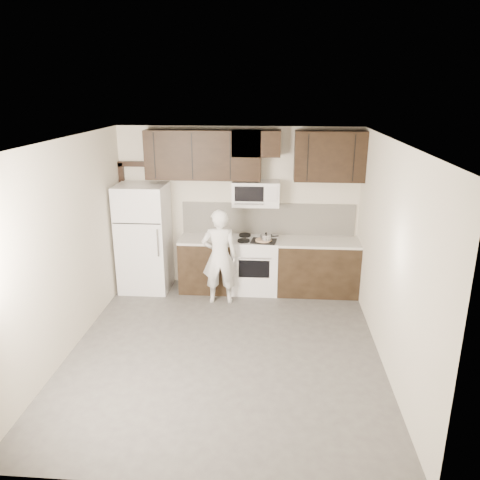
# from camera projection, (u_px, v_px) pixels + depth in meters

# --- Properties ---
(floor) EXTENTS (4.50, 4.50, 0.00)m
(floor) POSITION_uv_depth(u_px,v_px,m) (225.00, 349.00, 6.16)
(floor) COLOR #4A4845
(floor) RESTS_ON ground
(back_wall) EXTENTS (4.00, 0.00, 4.00)m
(back_wall) POSITION_uv_depth(u_px,v_px,m) (238.00, 208.00, 7.87)
(back_wall) COLOR beige
(back_wall) RESTS_ON ground
(ceiling) EXTENTS (4.50, 4.50, 0.00)m
(ceiling) POSITION_uv_depth(u_px,v_px,m) (223.00, 141.00, 5.32)
(ceiling) COLOR white
(ceiling) RESTS_ON back_wall
(counter_run) EXTENTS (2.95, 0.64, 0.91)m
(counter_run) POSITION_uv_depth(u_px,v_px,m) (273.00, 265.00, 7.81)
(counter_run) COLOR black
(counter_run) RESTS_ON floor
(stove) EXTENTS (0.76, 0.66, 0.94)m
(stove) POSITION_uv_depth(u_px,v_px,m) (255.00, 265.00, 7.83)
(stove) COLOR white
(stove) RESTS_ON floor
(backsplash) EXTENTS (2.90, 0.02, 0.54)m
(backsplash) POSITION_uv_depth(u_px,v_px,m) (268.00, 219.00, 7.88)
(backsplash) COLOR beige
(backsplash) RESTS_ON counter_run
(upper_cabinets) EXTENTS (3.48, 0.35, 0.78)m
(upper_cabinets) POSITION_uv_depth(u_px,v_px,m) (251.00, 154.00, 7.40)
(upper_cabinets) COLOR black
(upper_cabinets) RESTS_ON back_wall
(microwave) EXTENTS (0.76, 0.42, 0.40)m
(microwave) POSITION_uv_depth(u_px,v_px,m) (256.00, 193.00, 7.57)
(microwave) COLOR white
(microwave) RESTS_ON upper_cabinets
(refrigerator) EXTENTS (0.80, 0.76, 1.80)m
(refrigerator) POSITION_uv_depth(u_px,v_px,m) (144.00, 238.00, 7.78)
(refrigerator) COLOR white
(refrigerator) RESTS_ON floor
(door_trim) EXTENTS (0.50, 0.08, 2.12)m
(door_trim) POSITION_uv_depth(u_px,v_px,m) (127.00, 212.00, 8.00)
(door_trim) COLOR black
(door_trim) RESTS_ON floor
(saucepan) EXTENTS (0.29, 0.17, 0.17)m
(saucepan) POSITION_uv_depth(u_px,v_px,m) (266.00, 238.00, 7.52)
(saucepan) COLOR silver
(saucepan) RESTS_ON stove
(baking_tray) EXTENTS (0.43, 0.34, 0.02)m
(baking_tray) POSITION_uv_depth(u_px,v_px,m) (264.00, 241.00, 7.55)
(baking_tray) COLOR black
(baking_tray) RESTS_ON counter_run
(pizza) EXTENTS (0.30, 0.30, 0.02)m
(pizza) POSITION_uv_depth(u_px,v_px,m) (264.00, 240.00, 7.54)
(pizza) COLOR beige
(pizza) RESTS_ON baking_tray
(person) EXTENTS (0.59, 0.41, 1.54)m
(person) POSITION_uv_depth(u_px,v_px,m) (220.00, 257.00, 7.30)
(person) COLOR white
(person) RESTS_ON floor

